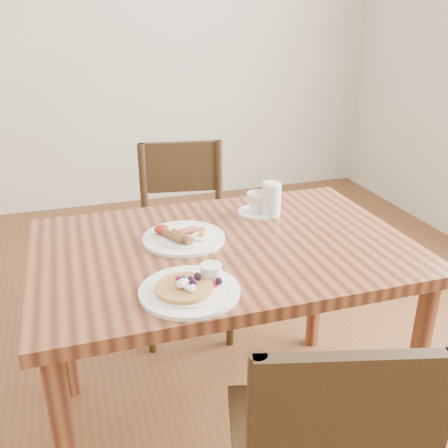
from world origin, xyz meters
name	(u,v)px	position (x,y,z in m)	size (l,w,h in m)	color
ground	(224,421)	(0.00, 0.00, 0.00)	(5.00, 5.00, 0.00)	brown
dining_table	(224,271)	(0.00, 0.00, 0.65)	(1.20, 0.80, 0.75)	brown
chair_far	(185,230)	(0.03, 0.71, 0.49)	(0.48, 0.48, 0.88)	#332212
pancake_plate	(191,288)	(-0.17, -0.26, 0.76)	(0.27, 0.27, 0.06)	white
breakfast_plate	(183,237)	(-0.12, 0.07, 0.76)	(0.27, 0.27, 0.04)	white
teacup_saucer	(257,204)	(0.20, 0.22, 0.78)	(0.14, 0.14, 0.08)	white
water_glass	(271,200)	(0.24, 0.18, 0.81)	(0.07, 0.07, 0.12)	silver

